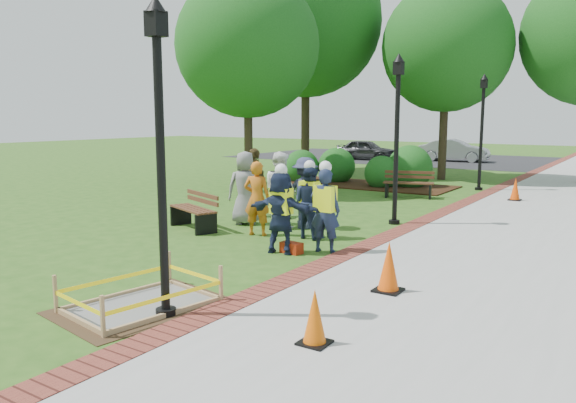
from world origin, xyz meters
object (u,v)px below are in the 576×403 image
Objects in this scene: lamp_near at (160,135)px; hivis_worker_b at (325,207)px; hivis_worker_c at (309,199)px; wet_concrete_pad at (141,292)px; bench_near at (193,218)px; hivis_worker_a at (281,209)px; cone_front at (315,318)px.

lamp_near is 2.30× the size of hivis_worker_b.
lamp_near reaches higher than hivis_worker_b.
hivis_worker_c is (-0.94, 5.36, -1.60)m from lamp_near.
wet_concrete_pad is at bearing -85.71° from hivis_worker_c.
bench_near is 0.41× the size of lamp_near.
bench_near is 0.93× the size of hivis_worker_b.
lamp_near is 4.22m from hivis_worker_a.
lamp_near is at bearing -90.03° from hivis_worker_b.
hivis_worker_c reaches higher than bench_near.
hivis_worker_c is at bearing 13.75° from bench_near.
lamp_near is at bearing -4.37° from wet_concrete_pad.
bench_near is 6.41m from lamp_near.
cone_front is at bearing -61.69° from hivis_worker_b.
cone_front is at bearing 4.38° from wet_concrete_pad.
lamp_near reaches higher than hivis_worker_a.
hivis_worker_b is 1.05× the size of hivis_worker_c.
hivis_worker_b is at bearing -45.16° from hivis_worker_c.
wet_concrete_pad is 1.48× the size of bench_near.
bench_near is at bearing 125.38° from wet_concrete_pad.
cone_front is at bearing -58.07° from hivis_worker_c.
lamp_near is at bearing -50.65° from bench_near.
hivis_worker_b is (3.82, -0.24, 0.64)m from bench_near.
hivis_worker_c reaches higher than cone_front.
lamp_near reaches higher than hivis_worker_c.
wet_concrete_pad is at bearing -175.62° from cone_front.
wet_concrete_pad is 3.87m from hivis_worker_a.
hivis_worker_b is (-2.24, 4.16, 0.58)m from cone_front.
hivis_worker_b is 1.34m from hivis_worker_c.
hivis_worker_b is at bearing 82.92° from wet_concrete_pad.
hivis_worker_a reaches higher than hivis_worker_c.
wet_concrete_pad is 2.79m from cone_front.
bench_near is 7.49m from cone_front.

